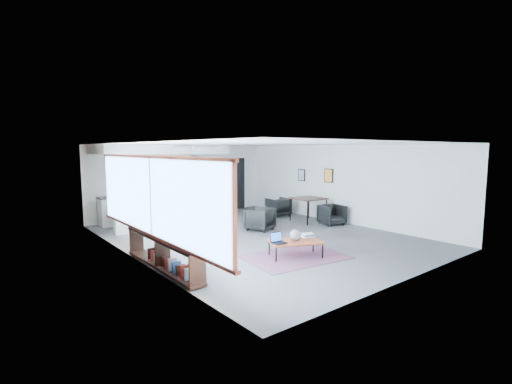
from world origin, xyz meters
TOP-DOWN VIEW (x-y plane):
  - room at (0.00, 0.00)m, footprint 7.02×9.02m
  - window at (-3.46, -0.90)m, footprint 0.10×5.95m
  - console at (-3.30, -1.05)m, footprint 0.35×3.00m
  - kitchenette at (-1.20, 3.71)m, footprint 4.20×1.96m
  - doorway at (2.30, 4.42)m, footprint 1.10×0.12m
  - track_light at (-0.59, 2.20)m, footprint 1.60×0.07m
  - wall_art_lower at (3.47, 0.40)m, footprint 0.03×0.38m
  - wall_art_upper at (3.47, 1.70)m, footprint 0.03×0.34m
  - kilim_rug at (-0.58, -2.12)m, footprint 2.45×1.83m
  - coffee_table at (-0.58, -2.12)m, footprint 1.34×1.07m
  - laptop at (-1.04, -2.02)m, footprint 0.33×0.27m
  - ceramic_pot at (-0.57, -2.11)m, footprint 0.26×0.26m
  - book_stack at (-0.11, -2.06)m, footprint 0.36×0.32m
  - coaster at (-0.50, -2.40)m, footprint 0.10×0.10m
  - armchair_left at (-1.76, 0.37)m, footprint 0.87×0.83m
  - armchair_right at (0.56, 0.58)m, footprint 0.94×0.91m
  - floor_lamp at (-1.06, 1.55)m, footprint 0.49×0.49m
  - dining_table at (2.71, 0.62)m, footprint 1.02×1.02m
  - dining_chair_near at (2.96, -0.21)m, footprint 0.70×0.67m
  - dining_chair_far at (2.63, 2.05)m, footprint 0.66×0.63m
  - microwave at (-0.79, 4.15)m, footprint 0.54×0.32m

SIDE VIEW (x-z plane):
  - kilim_rug at x=-0.58m, z-range 0.00..0.01m
  - dining_chair_near at x=2.96m, z-range 0.00..0.61m
  - dining_chair_far at x=2.63m, z-range 0.00..0.63m
  - console at x=-3.30m, z-range -0.07..0.73m
  - coffee_table at x=-0.58m, z-range 0.16..0.55m
  - armchair_right at x=0.56m, z-range 0.00..0.76m
  - armchair_left at x=-1.76m, z-range 0.00..0.77m
  - coaster at x=-0.50m, z-range 0.39..0.39m
  - book_stack at x=-0.11m, z-range 0.38..0.48m
  - laptop at x=-1.04m, z-range 0.34..0.57m
  - ceramic_pot at x=-0.57m, z-range 0.39..0.64m
  - dining_table at x=2.71m, z-range 0.34..1.16m
  - doorway at x=2.30m, z-range 0.00..2.15m
  - microwave at x=-0.79m, z-range 0.93..1.29m
  - room at x=0.00m, z-range -0.01..2.61m
  - kitchenette at x=-1.20m, z-range 0.08..2.68m
  - floor_lamp at x=-1.06m, z-range 0.60..2.24m
  - window at x=-3.46m, z-range 0.63..2.29m
  - wall_art_upper at x=3.47m, z-range 1.28..1.72m
  - wall_art_lower at x=3.47m, z-range 1.31..1.79m
  - track_light at x=-0.59m, z-range 2.45..2.60m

